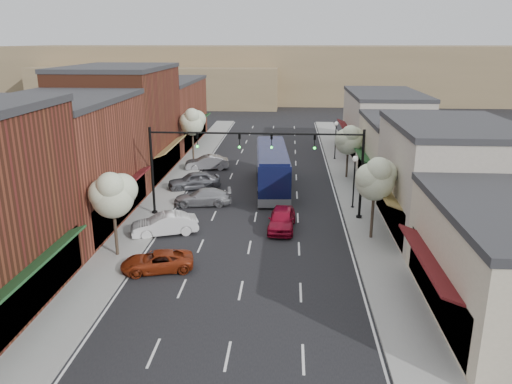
% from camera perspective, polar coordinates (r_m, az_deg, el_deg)
% --- Properties ---
extents(ground, '(160.00, 160.00, 0.00)m').
position_cam_1_polar(ground, '(31.67, -1.05, -7.78)').
color(ground, black).
rests_on(ground, ground).
extents(sidewalk_left, '(2.80, 73.00, 0.15)m').
position_cam_1_polar(sidewalk_left, '(50.16, -8.85, 1.53)').
color(sidewalk_left, gray).
rests_on(sidewalk_left, ground).
extents(sidewalk_right, '(2.80, 73.00, 0.15)m').
position_cam_1_polar(sidewalk_right, '(49.31, 10.58, 1.17)').
color(sidewalk_right, gray).
rests_on(sidewalk_right, ground).
extents(curb_left, '(0.25, 73.00, 0.17)m').
position_cam_1_polar(curb_left, '(49.87, -7.28, 1.51)').
color(curb_left, gray).
rests_on(curb_left, ground).
extents(curb_right, '(0.25, 73.00, 0.17)m').
position_cam_1_polar(curb_right, '(49.17, 8.96, 1.21)').
color(curb_right, gray).
rests_on(curb_right, ground).
extents(bldg_left_midnear, '(10.14, 14.10, 9.40)m').
position_cam_1_polar(bldg_left_midnear, '(39.43, -21.41, 3.19)').
color(bldg_left_midnear, brown).
rests_on(bldg_left_midnear, ground).
extents(bldg_left_midfar, '(10.14, 14.10, 10.90)m').
position_cam_1_polar(bldg_left_midfar, '(52.05, -15.10, 7.71)').
color(bldg_left_midfar, '#612D1B').
rests_on(bldg_left_midfar, ground).
extents(bldg_left_far, '(10.14, 18.10, 8.40)m').
position_cam_1_polar(bldg_left_far, '(67.40, -10.69, 8.93)').
color(bldg_left_far, brown).
rests_on(bldg_left_far, ground).
extents(bldg_right_midnear, '(9.14, 12.10, 7.90)m').
position_cam_1_polar(bldg_right_midnear, '(37.60, 21.07, 1.42)').
color(bldg_right_midnear, '#B5AA9B').
rests_on(bldg_right_midnear, ground).
extents(bldg_right_midfar, '(9.14, 12.10, 6.40)m').
position_cam_1_polar(bldg_right_midfar, '(49.03, 17.01, 4.35)').
color(bldg_right_midfar, beige).
rests_on(bldg_right_midfar, ground).
extents(bldg_right_far, '(9.14, 16.10, 7.40)m').
position_cam_1_polar(bldg_right_far, '(62.42, 14.28, 7.61)').
color(bldg_right_far, '#B5AA9B').
rests_on(bldg_right_far, ground).
extents(hill_far, '(120.00, 30.00, 12.00)m').
position_cam_1_polar(hill_far, '(118.90, 2.71, 13.46)').
color(hill_far, '#7A6647').
rests_on(hill_far, ground).
extents(hill_near, '(50.00, 20.00, 8.00)m').
position_cam_1_polar(hill_near, '(110.53, -10.81, 11.88)').
color(hill_near, '#7A6647').
rests_on(hill_near, ground).
extents(signal_mast_right, '(8.22, 0.46, 7.00)m').
position_cam_1_polar(signal_mast_right, '(37.78, 8.50, 3.57)').
color(signal_mast_right, black).
rests_on(signal_mast_right, ground).
extents(signal_mast_left, '(8.22, 0.46, 7.00)m').
position_cam_1_polar(signal_mast_left, '(38.52, -8.44, 3.83)').
color(signal_mast_left, black).
rests_on(signal_mast_left, ground).
extents(tree_right_near, '(2.85, 2.65, 5.95)m').
position_cam_1_polar(tree_right_near, '(34.27, 13.54, 1.60)').
color(tree_right_near, '#47382B').
rests_on(tree_right_near, ground).
extents(tree_right_far, '(2.85, 2.65, 5.43)m').
position_cam_1_polar(tree_right_far, '(49.81, 10.58, 5.97)').
color(tree_right_far, '#47382B').
rests_on(tree_right_far, ground).
extents(tree_left_near, '(2.85, 2.65, 5.69)m').
position_cam_1_polar(tree_left_near, '(31.86, -16.06, -0.18)').
color(tree_left_near, '#47382B').
rests_on(tree_left_near, ground).
extents(tree_left_far, '(2.85, 2.65, 6.13)m').
position_cam_1_polar(tree_left_far, '(56.31, -7.28, 8.00)').
color(tree_left_far, '#47382B').
rests_on(tree_left_far, ground).
extents(lamp_post_near, '(0.44, 0.44, 4.44)m').
position_cam_1_polar(lamp_post_near, '(40.82, 11.19, 2.10)').
color(lamp_post_near, black).
rests_on(lamp_post_near, ground).
extents(lamp_post_far, '(0.44, 0.44, 4.44)m').
position_cam_1_polar(lamp_post_far, '(57.81, 9.10, 6.55)').
color(lamp_post_far, black).
rests_on(lamp_post_far, ground).
extents(coach_bus, '(3.60, 12.66, 3.82)m').
position_cam_1_polar(coach_bus, '(45.98, 1.84, 2.77)').
color(coach_bus, '#0D1236').
rests_on(coach_bus, ground).
extents(red_hatchback, '(2.13, 4.71, 1.57)m').
position_cam_1_polar(red_hatchback, '(36.35, 2.97, -3.12)').
color(red_hatchback, maroon).
rests_on(red_hatchback, ground).
extents(parked_car_a, '(4.66, 3.02, 1.19)m').
position_cam_1_polar(parked_car_a, '(30.63, -11.24, -7.79)').
color(parked_car_a, maroon).
rests_on(parked_car_a, ground).
extents(parked_car_b, '(4.94, 3.14, 1.54)m').
position_cam_1_polar(parked_car_b, '(35.96, -10.43, -3.64)').
color(parked_car_b, silver).
rests_on(parked_car_b, ground).
extents(parked_car_c, '(4.98, 2.51, 1.39)m').
position_cam_1_polar(parked_car_c, '(41.88, -6.11, -0.58)').
color(parked_car_c, '#9D9EA2').
rests_on(parked_car_c, ground).
extents(parked_car_d, '(5.16, 3.47, 1.63)m').
position_cam_1_polar(parked_car_d, '(46.46, -7.09, 1.31)').
color(parked_car_d, slate).
rests_on(parked_car_d, ground).
extents(parked_car_e, '(4.81, 2.47, 1.51)m').
position_cam_1_polar(parked_car_e, '(53.45, -5.64, 3.36)').
color(parked_car_e, '#9E9EA3').
rests_on(parked_car_e, ground).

